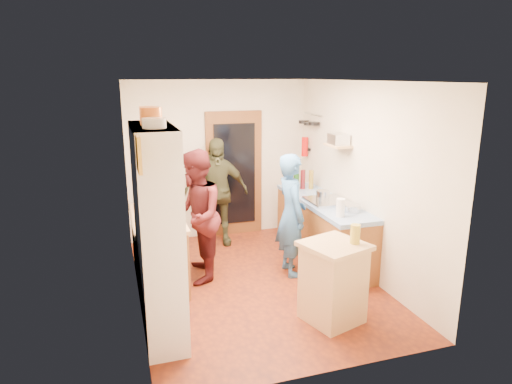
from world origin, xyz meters
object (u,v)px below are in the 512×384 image
person_back (217,192)px  right_counter_base (322,231)px  hutch_body (158,233)px  island_base (333,284)px  person_hob (294,215)px  person_left (198,216)px

person_back → right_counter_base: bearing=-34.0°
hutch_body → island_base: bearing=-11.2°
island_base → hutch_body: bearing=168.8°
person_hob → person_back: 1.61m
hutch_body → right_counter_base: (2.50, 1.30, -0.68)m
hutch_body → person_left: hutch_body is taller
right_counter_base → person_left: size_ratio=1.25×
person_left → person_back: size_ratio=1.02×
person_hob → person_left: size_ratio=0.95×
right_counter_base → person_left: bearing=-176.3°
island_base → person_back: (-0.67, 2.73, 0.43)m
island_base → person_back: bearing=103.7°
hutch_body → island_base: 1.98m
island_base → person_left: size_ratio=0.49×
person_hob → island_base: bearing=179.2°
island_base → person_back: size_ratio=0.50×
hutch_body → right_counter_base: size_ratio=1.00×
right_counter_base → person_back: (-1.34, 1.07, 0.44)m
island_base → person_hob: bearing=87.3°
island_base → person_left: (-1.20, 1.54, 0.45)m
hutch_body → person_back: bearing=64.0°
right_counter_base → person_hob: (-0.61, -0.37, 0.42)m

